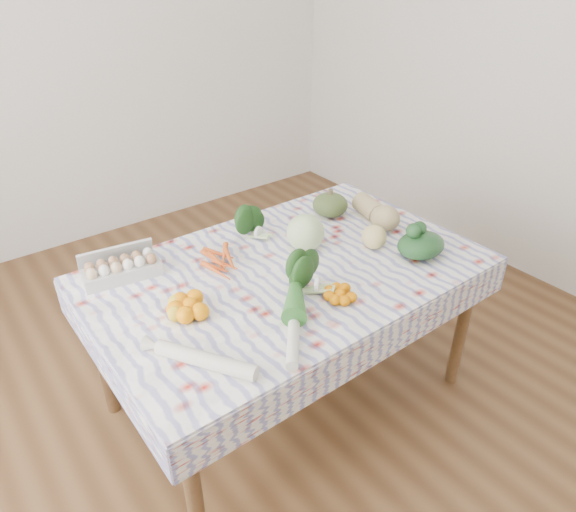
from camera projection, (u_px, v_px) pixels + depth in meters
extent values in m
plane|color=#56371D|center=(288.00, 393.00, 2.61)|extent=(4.50, 4.50, 0.00)
cube|color=white|center=(83.00, 42.00, 3.41)|extent=(4.00, 0.04, 2.80)
cube|color=brown|center=(288.00, 274.00, 2.23)|extent=(1.60, 1.00, 0.04)
cylinder|color=brown|center=(194.00, 494.00, 1.74)|extent=(0.06, 0.06, 0.71)
cylinder|color=brown|center=(462.00, 326.00, 2.51)|extent=(0.06, 0.06, 0.71)
cylinder|color=brown|center=(101.00, 354.00, 2.34)|extent=(0.06, 0.06, 0.71)
cylinder|color=brown|center=(341.00, 253.00, 3.11)|extent=(0.06, 0.06, 0.71)
cube|color=white|center=(288.00, 269.00, 2.22)|extent=(1.66, 1.06, 0.01)
cube|color=#BCBCB7|center=(122.00, 270.00, 2.12)|extent=(0.33, 0.17, 0.08)
cube|color=#DD551B|center=(222.00, 262.00, 2.22)|extent=(0.24, 0.23, 0.04)
ellipsoid|color=#163A12|center=(251.00, 224.00, 2.42)|extent=(0.18, 0.17, 0.13)
ellipsoid|color=#415326|center=(330.00, 205.00, 2.62)|extent=(0.21, 0.21, 0.12)
sphere|color=#B6D38E|center=(306.00, 233.00, 2.31)|extent=(0.19, 0.19, 0.17)
ellipsoid|color=tan|center=(376.00, 210.00, 2.54)|extent=(0.20, 0.32, 0.14)
cube|color=orange|center=(190.00, 306.00, 1.92)|extent=(0.27, 0.27, 0.07)
ellipsoid|color=#1B4115|center=(304.00, 280.00, 2.03)|extent=(0.22, 0.22, 0.12)
cube|color=orange|center=(340.00, 293.00, 2.01)|extent=(0.20, 0.20, 0.05)
sphere|color=#D8C672|center=(374.00, 237.00, 2.33)|extent=(0.14, 0.14, 0.11)
ellipsoid|color=#163819|center=(421.00, 245.00, 2.28)|extent=(0.27, 0.24, 0.10)
cylinder|color=beige|center=(206.00, 360.00, 1.68)|extent=(0.25, 0.35, 0.05)
cylinder|color=beige|center=(294.00, 325.00, 1.84)|extent=(0.30, 0.35, 0.05)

